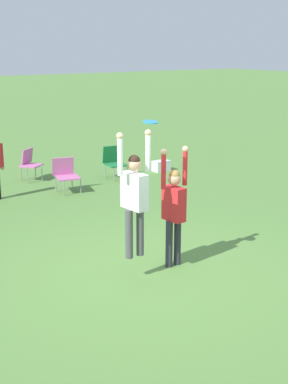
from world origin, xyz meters
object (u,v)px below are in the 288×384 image
frisbee (150,122)px  camping_chair_1 (114,160)px  person_jumping (134,192)px  cooler_box (161,166)px  person_defending (174,205)px  camping_chair_0 (66,173)px  camping_chair_2 (29,162)px

frisbee → camping_chair_1: (3.14, 6.07, -2.01)m
person_jumping → cooler_box: (4.97, 5.87, -1.28)m
person_defending → camping_chair_0: (0.73, 5.33, -0.58)m
person_jumping → camping_chair_1: person_jumping is taller
person_jumping → camping_chair_0: (1.56, 5.39, -0.94)m
camping_chair_0 → camping_chair_2: camping_chair_0 is taller
frisbee → cooler_box: (4.74, 5.98, -2.36)m
camping_chair_0 → cooler_box: 3.46m
person_defending → camping_chair_1: size_ratio=2.25×
camping_chair_2 → person_defending: bearing=50.7°
frisbee → camping_chair_1: 7.12m
frisbee → camping_chair_1: bearing=62.7°
person_jumping → camping_chair_2: bearing=-14.6°
person_defending → cooler_box: size_ratio=4.02×
person_defending → camping_chair_0: bearing=168.1°
camping_chair_0 → camping_chair_1: (1.81, 0.57, 0.01)m
camping_chair_2 → camping_chair_0: bearing=62.9°
frisbee → camping_chair_2: size_ratio=0.27×
person_defending → camping_chair_1: (2.54, 5.90, -0.57)m
person_defending → cooler_box: (4.14, 5.81, -0.92)m
camping_chair_0 → cooler_box: camping_chair_0 is taller
camping_chair_1 → cooler_box: size_ratio=1.78×
person_jumping → camping_chair_1: 6.91m
person_defending → camping_chair_1: person_defending is taller
camping_chair_0 → cooler_box: (3.41, 0.48, -0.34)m
person_jumping → frisbee: (0.22, -0.11, 1.08)m
person_jumping → camping_chair_2: size_ratio=2.32×
person_defending → camping_chair_2: 7.06m
person_defending → cooler_box: bearing=140.4°
camping_chair_0 → person_jumping: bearing=89.4°
frisbee → cooler_box: 7.99m
frisbee → camping_chair_1: frisbee is taller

